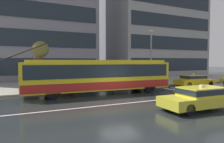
{
  "coord_description": "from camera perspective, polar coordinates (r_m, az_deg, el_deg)",
  "views": [
    {
      "loc": [
        -6.34,
        -12.25,
        2.74
      ],
      "look_at": [
        0.78,
        3.27,
        1.84
      ],
      "focal_mm": 31.29,
      "sensor_mm": 36.0,
      "label": 1
    }
  ],
  "objects": [
    {
      "name": "ground_plane",
      "position": [
        14.06,
        2.68,
        -8.22
      ],
      "size": [
        160.0,
        160.0,
        0.0
      ],
      "primitive_type": "plane",
      "color": "#212628"
    },
    {
      "name": "sidewalk_slab",
      "position": [
        22.9,
        -8.43,
        -3.71
      ],
      "size": [
        80.0,
        10.0,
        0.14
      ],
      "primitive_type": "cube",
      "color": "gray",
      "rests_on": "ground_plane"
    },
    {
      "name": "crosswalk_stripe_edge_near",
      "position": [
        19.02,
        19.19,
        -5.42
      ],
      "size": [
        0.44,
        4.4,
        0.01
      ],
      "primitive_type": "cube",
      "color": "beige",
      "rests_on": "ground_plane"
    },
    {
      "name": "crosswalk_stripe_inner_a",
      "position": [
        19.65,
        21.09,
        -5.19
      ],
      "size": [
        0.44,
        4.4,
        0.01
      ],
      "primitive_type": "cube",
      "color": "beige",
      "rests_on": "ground_plane"
    },
    {
      "name": "crosswalk_stripe_center",
      "position": [
        20.3,
        22.87,
        -4.96
      ],
      "size": [
        0.44,
        4.4,
        0.01
      ],
      "primitive_type": "cube",
      "color": "beige",
      "rests_on": "ground_plane"
    },
    {
      "name": "crosswalk_stripe_inner_b",
      "position": [
        20.97,
        24.54,
        -4.75
      ],
      "size": [
        0.44,
        4.4,
        0.01
      ],
      "primitive_type": "cube",
      "color": "beige",
      "rests_on": "ground_plane"
    },
    {
      "name": "lane_centre_line",
      "position": [
        13.03,
        5.14,
        -9.12
      ],
      "size": [
        72.0,
        0.14,
        0.01
      ],
      "primitive_type": "cube",
      "color": "silver",
      "rests_on": "ground_plane"
    },
    {
      "name": "trolleybus",
      "position": [
        16.38,
        -3.53,
        -1.09
      ],
      "size": [
        13.31,
        2.97,
        4.84
      ],
      "color": "yellow",
      "rests_on": "ground_plane"
    },
    {
      "name": "taxi_ahead_of_bus",
      "position": [
        22.89,
        22.85,
        -2.33
      ],
      "size": [
        4.43,
        2.07,
        1.39
      ],
      "color": "yellow",
      "rests_on": "ground_plane"
    },
    {
      "name": "taxi_oncoming_near",
      "position": [
        12.3,
        24.41,
        -6.78
      ],
      "size": [
        4.69,
        1.94,
        1.39
      ],
      "color": "yellow",
      "rests_on": "ground_plane"
    },
    {
      "name": "bus_shelter",
      "position": [
        18.79,
        -14.72,
        0.85
      ],
      "size": [
        4.05,
        1.55,
        2.62
      ],
      "color": "gray",
      "rests_on": "sidewalk_slab"
    },
    {
      "name": "pedestrian_at_shelter",
      "position": [
        20.48,
        0.32,
        0.47
      ],
      "size": [
        1.37,
        1.37,
        2.05
      ],
      "color": "black",
      "rests_on": "sidewalk_slab"
    },
    {
      "name": "pedestrian_approaching_curb",
      "position": [
        19.22,
        -11.87,
        -0.05
      ],
      "size": [
        1.28,
        1.28,
        1.97
      ],
      "color": "#29334E",
      "rests_on": "sidewalk_slab"
    },
    {
      "name": "street_lamp",
      "position": [
        22.01,
        11.33,
        5.56
      ],
      "size": [
        0.6,
        0.32,
        6.0
      ],
      "color": "gray",
      "rests_on": "sidewalk_slab"
    },
    {
      "name": "street_tree_bare",
      "position": [
        19.79,
        -20.16,
        5.69
      ],
      "size": [
        1.64,
        1.69,
        4.51
      ],
      "color": "brown",
      "rests_on": "sidewalk_slab"
    },
    {
      "name": "office_tower_corner_right",
      "position": [
        44.56,
        10.58,
        14.85
      ],
      "size": [
        19.15,
        15.98,
        23.81
      ],
      "color": "#989A9D",
      "rests_on": "ground_plane"
    }
  ]
}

